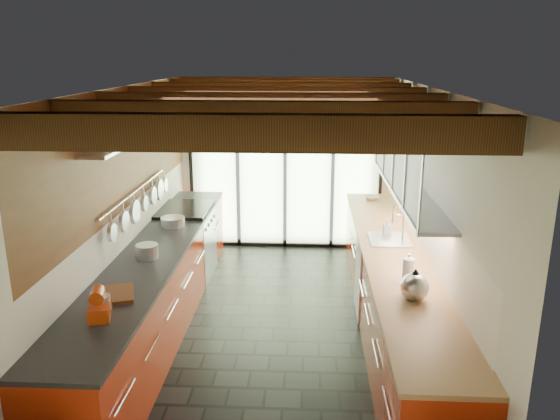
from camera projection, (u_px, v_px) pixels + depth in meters
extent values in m
plane|color=black|center=(274.00, 328.00, 6.04)|extent=(5.50, 5.50, 0.00)
plane|color=silver|center=(285.00, 164.00, 8.32)|extent=(3.20, 0.00, 3.20)
plane|color=silver|center=(241.00, 357.00, 3.04)|extent=(3.20, 0.00, 3.20)
plane|color=silver|center=(123.00, 214.00, 5.76)|extent=(0.00, 5.50, 5.50)
plane|color=silver|center=(429.00, 218.00, 5.60)|extent=(0.00, 5.50, 5.50)
plane|color=#472814|center=(273.00, 88.00, 5.32)|extent=(5.50, 5.50, 0.00)
cube|color=#593316|center=(248.00, 133.00, 3.20)|extent=(3.14, 0.14, 0.22)
cube|color=#593316|center=(261.00, 116.00, 4.06)|extent=(3.14, 0.14, 0.22)
cube|color=#593316|center=(270.00, 105.00, 4.92)|extent=(3.14, 0.14, 0.22)
cube|color=#593316|center=(276.00, 97.00, 5.79)|extent=(3.14, 0.14, 0.22)
cube|color=#593316|center=(280.00, 92.00, 6.65)|extent=(3.14, 0.14, 0.22)
cube|color=#593316|center=(284.00, 87.00, 7.51)|extent=(3.14, 0.14, 0.22)
cube|color=brown|center=(285.00, 95.00, 7.99)|extent=(3.14, 0.06, 0.50)
plane|color=brown|center=(127.00, 147.00, 5.77)|extent=(0.00, 4.90, 4.90)
plane|color=#C6EAAD|center=(285.00, 179.00, 8.37)|extent=(2.90, 0.00, 2.90)
cube|color=black|center=(192.00, 178.00, 8.43)|extent=(0.05, 0.04, 2.15)
cube|color=black|center=(380.00, 180.00, 8.28)|extent=(0.05, 0.04, 2.15)
cube|color=black|center=(285.00, 180.00, 8.32)|extent=(0.06, 0.05, 2.15)
cube|color=black|center=(285.00, 109.00, 8.03)|extent=(2.90, 0.05, 0.06)
cylinder|color=#B8190E|center=(285.00, 95.00, 7.95)|extent=(0.34, 0.04, 0.34)
cylinder|color=beige|center=(285.00, 95.00, 7.93)|extent=(0.28, 0.02, 0.28)
cube|color=#A7270E|center=(158.00, 289.00, 5.98)|extent=(0.65, 5.00, 0.88)
cube|color=black|center=(155.00, 250.00, 5.86)|extent=(0.68, 5.00, 0.04)
cube|color=silver|center=(187.00, 245.00, 7.38)|extent=(0.66, 0.90, 0.90)
cube|color=black|center=(185.00, 210.00, 7.24)|extent=(0.65, 0.90, 0.06)
cube|color=#A7270E|center=(392.00, 294.00, 5.85)|extent=(0.65, 5.00, 0.88)
cube|color=#9E7A4C|center=(395.00, 254.00, 5.72)|extent=(0.68, 5.00, 0.04)
cube|color=white|center=(358.00, 279.00, 6.25)|extent=(0.02, 0.60, 0.84)
cube|color=silver|center=(389.00, 240.00, 6.10)|extent=(0.45, 0.52, 0.02)
cylinder|color=silver|center=(403.00, 225.00, 6.05)|extent=(0.02, 0.02, 0.34)
torus|color=silver|center=(399.00, 210.00, 6.00)|extent=(0.14, 0.02, 0.14)
plane|color=silver|center=(394.00, 160.00, 5.75)|extent=(0.00, 3.00, 3.00)
cube|color=#9EA0A5|center=(408.00, 191.00, 5.83)|extent=(0.34, 3.00, 0.03)
cube|color=#9EA0A5|center=(413.00, 128.00, 5.65)|extent=(0.34, 3.00, 0.03)
cylinder|color=silver|center=(136.00, 191.00, 6.00)|extent=(0.02, 2.20, 0.02)
cube|color=silver|center=(137.00, 135.00, 5.73)|extent=(0.28, 2.60, 0.03)
cylinder|color=silver|center=(112.00, 232.00, 5.18)|extent=(0.04, 0.18, 0.18)
cylinder|color=silver|center=(124.00, 222.00, 5.52)|extent=(0.04, 0.22, 0.22)
cylinder|color=silver|center=(135.00, 212.00, 5.86)|extent=(0.04, 0.26, 0.26)
cylinder|color=silver|center=(144.00, 203.00, 6.19)|extent=(0.04, 0.18, 0.18)
cylinder|color=silver|center=(153.00, 196.00, 6.53)|extent=(0.04, 0.22, 0.22)
cylinder|color=silver|center=(160.00, 190.00, 6.82)|extent=(0.04, 0.26, 0.26)
cylinder|color=silver|center=(165.00, 185.00, 7.06)|extent=(0.04, 0.18, 0.18)
cube|color=#CD3E10|center=(100.00, 310.00, 4.30)|extent=(0.23, 0.31, 0.12)
cylinder|color=#CD3E10|center=(97.00, 295.00, 4.24)|extent=(0.15, 0.20, 0.11)
cylinder|color=silver|center=(102.00, 303.00, 4.34)|extent=(0.17, 0.17, 0.12)
cylinder|color=silver|center=(147.00, 251.00, 5.54)|extent=(0.27, 0.27, 0.14)
cylinder|color=silver|center=(173.00, 222.00, 6.58)|extent=(0.38, 0.38, 0.11)
cube|color=brown|center=(117.00, 294.00, 4.69)|extent=(0.38, 0.45, 0.03)
sphere|color=silver|center=(415.00, 286.00, 4.60)|extent=(0.28, 0.28, 0.24)
cone|color=black|center=(416.00, 271.00, 4.56)|extent=(0.10, 0.10, 0.07)
cylinder|color=silver|center=(412.00, 278.00, 4.73)|extent=(0.04, 0.10, 0.05)
cylinder|color=white|center=(408.00, 271.00, 4.91)|extent=(0.14, 0.14, 0.24)
cylinder|color=silver|center=(409.00, 256.00, 4.87)|extent=(0.03, 0.03, 0.04)
imported|color=silver|center=(387.00, 227.00, 6.25)|extent=(0.09, 0.09, 0.19)
imported|color=silver|center=(372.00, 198.00, 7.80)|extent=(0.25, 0.25, 0.05)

